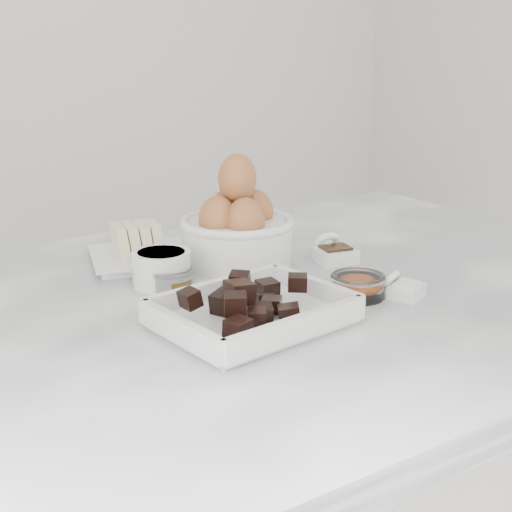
% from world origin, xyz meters
% --- Properties ---
extents(marble_slab, '(1.20, 0.80, 0.04)m').
position_xyz_m(marble_slab, '(0.00, 0.00, 0.92)').
color(marble_slab, silver).
rests_on(marble_slab, cabinet).
extents(chocolate_dish, '(0.24, 0.19, 0.06)m').
position_xyz_m(chocolate_dish, '(-0.06, -0.09, 0.96)').
color(chocolate_dish, white).
rests_on(chocolate_dish, marble_slab).
extents(butter_plate, '(0.18, 0.18, 0.06)m').
position_xyz_m(butter_plate, '(-0.08, 0.21, 0.96)').
color(butter_plate, white).
rests_on(butter_plate, marble_slab).
extents(sugar_ramekin, '(0.08, 0.08, 0.05)m').
position_xyz_m(sugar_ramekin, '(-0.09, 0.09, 0.97)').
color(sugar_ramekin, white).
rests_on(sugar_ramekin, marble_slab).
extents(egg_bowl, '(0.17, 0.17, 0.17)m').
position_xyz_m(egg_bowl, '(0.05, 0.13, 0.99)').
color(egg_bowl, white).
rests_on(egg_bowl, marble_slab).
extents(honey_bowl, '(0.07, 0.07, 0.03)m').
position_xyz_m(honey_bowl, '(-0.09, 0.08, 0.96)').
color(honey_bowl, white).
rests_on(honey_bowl, marble_slab).
extents(zest_bowl, '(0.07, 0.07, 0.03)m').
position_xyz_m(zest_bowl, '(0.10, -0.09, 0.96)').
color(zest_bowl, white).
rests_on(zest_bowl, marble_slab).
extents(vanilla_spoon, '(0.07, 0.08, 0.04)m').
position_xyz_m(vanilla_spoon, '(0.18, 0.05, 0.95)').
color(vanilla_spoon, white).
rests_on(vanilla_spoon, marble_slab).
extents(salt_spoon, '(0.06, 0.07, 0.04)m').
position_xyz_m(salt_spoon, '(0.15, -0.12, 0.95)').
color(salt_spoon, white).
rests_on(salt_spoon, marble_slab).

